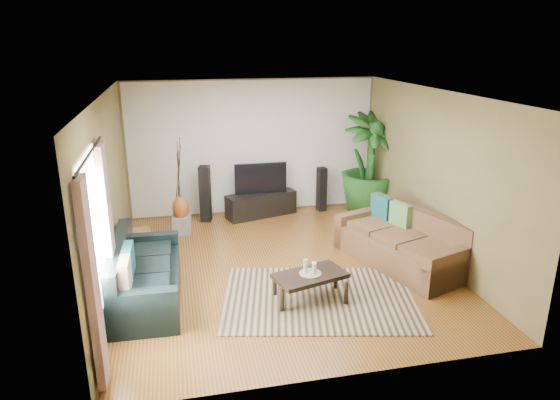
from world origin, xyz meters
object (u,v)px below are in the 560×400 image
object	(u,v)px
speaker_left	(205,194)
speaker_right	(322,189)
sofa_right	(400,239)
tv_stand	(261,204)
coffee_table	(310,287)
vase	(181,208)
potted_plant	(369,165)
sofa_left	(146,271)
pedestal	(182,224)
television	(261,178)
side_table	(136,249)

from	to	relation	value
speaker_left	speaker_right	size ratio (longest dim) A/B	1.21
sofa_right	speaker_left	size ratio (longest dim) A/B	1.94
speaker_left	tv_stand	bearing A→B (deg)	18.91
coffee_table	vase	bearing A→B (deg)	103.52
coffee_table	speaker_left	size ratio (longest dim) A/B	0.88
potted_plant	coffee_table	bearing A→B (deg)	-123.23
sofa_right	speaker_right	xyz separation A→B (m)	(-0.46, 2.77, 0.03)
sofa_left	potted_plant	bearing A→B (deg)	-56.15
speaker_left	pedestal	distance (m)	0.83
speaker_left	speaker_right	xyz separation A→B (m)	(2.40, 0.13, -0.10)
coffee_table	speaker_left	xyz separation A→B (m)	(-1.16, 3.46, 0.36)
speaker_right	tv_stand	bearing A→B (deg)	173.01
sofa_right	tv_stand	xyz separation A→B (m)	(-1.75, 2.72, -0.19)
sofa_left	pedestal	xyz separation A→B (m)	(0.53, 2.40, -0.26)
television	potted_plant	distance (m)	2.19
sofa_left	tv_stand	world-z (taller)	sofa_left
speaker_left	coffee_table	bearing A→B (deg)	-56.03
coffee_table	vase	world-z (taller)	vase
speaker_left	pedestal	bearing A→B (deg)	-116.13
pedestal	speaker_right	bearing A→B (deg)	13.15
sofa_left	coffee_table	size ratio (longest dim) A/B	2.07
speaker_left	vase	xyz separation A→B (m)	(-0.49, -0.55, -0.07)
potted_plant	side_table	world-z (taller)	potted_plant
tv_stand	television	distance (m)	0.55
tv_stand	vase	bearing A→B (deg)	-175.14
television	side_table	xyz separation A→B (m)	(-2.34, -1.87, -0.52)
speaker_right	coffee_table	bearing A→B (deg)	-118.70
television	pedestal	size ratio (longest dim) A/B	3.15
pedestal	sofa_right	bearing A→B (deg)	-32.05
pedestal	sofa_left	bearing A→B (deg)	-102.45
speaker_left	speaker_right	world-z (taller)	speaker_left
television	side_table	distance (m)	3.04
coffee_table	side_table	size ratio (longest dim) A/B	1.81
speaker_right	side_table	size ratio (longest dim) A/B	1.72
television	speaker_left	xyz separation A→B (m)	(-1.11, -0.09, -0.23)
sofa_right	pedestal	xyz separation A→B (m)	(-3.35, 2.10, -0.26)
coffee_table	television	bearing A→B (deg)	74.73
speaker_left	potted_plant	size ratio (longest dim) A/B	0.54
tv_stand	speaker_left	distance (m)	1.16
coffee_table	side_table	world-z (taller)	side_table
side_table	coffee_table	bearing A→B (deg)	-35.13
speaker_left	potted_plant	xyz separation A→B (m)	(3.27, -0.24, 0.47)
tv_stand	vase	xyz separation A→B (m)	(-1.60, -0.62, 0.25)
sofa_left	pedestal	world-z (taller)	sofa_left
sofa_left	pedestal	distance (m)	2.47
coffee_table	potted_plant	bearing A→B (deg)	40.76
tv_stand	speaker_right	xyz separation A→B (m)	(1.29, 0.06, 0.22)
side_table	sofa_right	bearing A→B (deg)	-11.99
sofa_left	speaker_left	distance (m)	3.12
potted_plant	vase	xyz separation A→B (m)	(-3.76, -0.31, -0.54)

